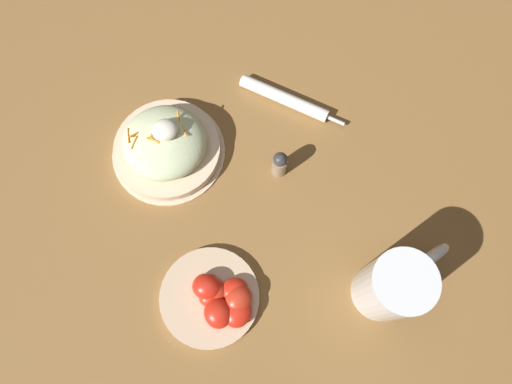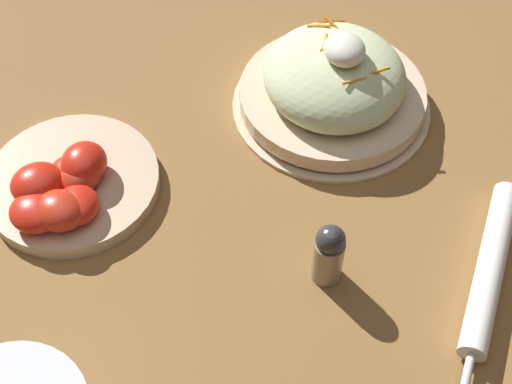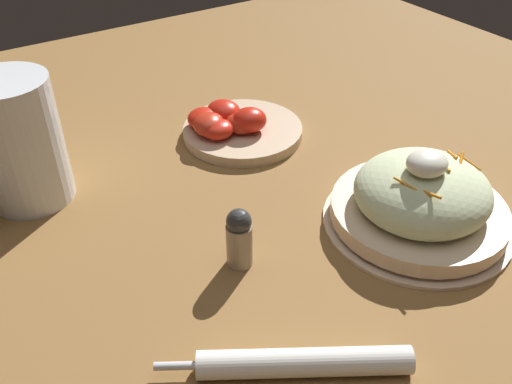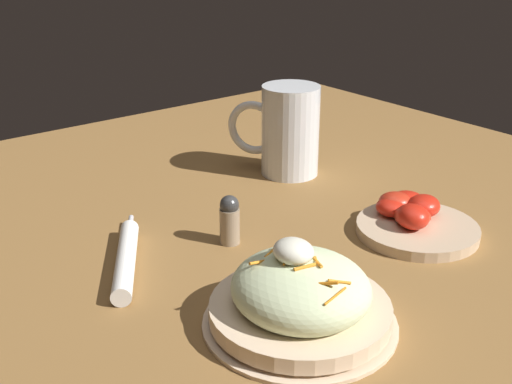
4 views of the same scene
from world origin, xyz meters
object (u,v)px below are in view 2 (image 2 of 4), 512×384
napkin_roll (490,268)px  tomato_plate (68,185)px  salad_plate (333,85)px  salt_shaker (329,253)px

napkin_roll → tomato_plate: tomato_plate is taller
napkin_roll → tomato_plate: size_ratio=1.15×
napkin_roll → tomato_plate: 0.40m
tomato_plate → salad_plate: bearing=104.6°
tomato_plate → salt_shaker: bearing=59.7°
napkin_roll → tomato_plate: bearing=-113.1°
tomato_plate → salt_shaker: salt_shaker is taller
salt_shaker → salad_plate: bearing=164.8°
salad_plate → salt_shaker: salad_plate is taller
napkin_roll → salt_shaker: bearing=-100.4°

